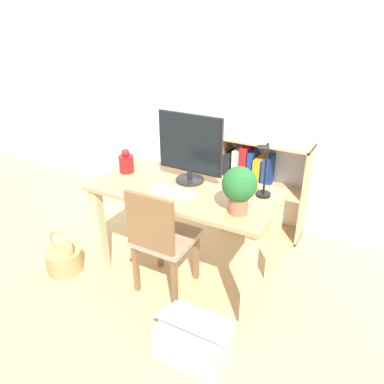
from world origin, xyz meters
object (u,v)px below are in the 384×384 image
at_px(chair, 161,237).
at_px(storage_box, 193,339).
at_px(vase, 126,162).
at_px(potted_plant, 239,187).
at_px(desk_lamp, 263,167).
at_px(basket, 64,259).
at_px(monitor, 190,146).
at_px(keyboard, 172,192).
at_px(bookshelf, 250,182).

bearing_deg(chair, storage_box, -34.16).
distance_m(vase, storage_box, 1.36).
bearing_deg(storage_box, potted_plant, 84.55).
bearing_deg(desk_lamp, vase, -177.00).
distance_m(chair, basket, 0.91).
height_order(monitor, desk_lamp, monitor).
relative_size(keyboard, bookshelf, 0.35).
height_order(vase, basket, vase).
distance_m(desk_lamp, storage_box, 1.14).
xyz_separation_m(chair, basket, (-0.81, -0.18, -0.36)).
distance_m(vase, potted_plant, 1.00).
relative_size(potted_plant, chair, 0.36).
height_order(vase, chair, vase).
relative_size(keyboard, vase, 1.67).
height_order(desk_lamp, chair, desk_lamp).
distance_m(keyboard, potted_plant, 0.52).
distance_m(bookshelf, basket, 1.72).
xyz_separation_m(vase, desk_lamp, (1.05, 0.06, 0.16)).
xyz_separation_m(potted_plant, basket, (-1.33, -0.27, -0.83)).
distance_m(desk_lamp, basket, 1.73).
bearing_deg(bookshelf, potted_plant, -74.82).
height_order(vase, desk_lamp, desk_lamp).
height_order(chair, bookshelf, bookshelf).
xyz_separation_m(bookshelf, storage_box, (0.24, -1.54, -0.34)).
bearing_deg(vase, desk_lamp, 3.00).
bearing_deg(vase, keyboard, -16.18).
distance_m(vase, chair, 0.66).
bearing_deg(potted_plant, chair, -169.68).
bearing_deg(vase, monitor, 9.72).
relative_size(vase, basket, 0.51).
bearing_deg(potted_plant, vase, 169.76).
bearing_deg(basket, keyboard, 20.28).
bearing_deg(storage_box, chair, 139.56).
bearing_deg(storage_box, vase, 144.32).
height_order(monitor, keyboard, monitor).
relative_size(vase, storage_box, 0.43).
bearing_deg(chair, desk_lamp, 35.53).
bearing_deg(chair, monitor, 90.40).
bearing_deg(vase, potted_plant, -10.24).
bearing_deg(keyboard, desk_lamp, 19.26).
height_order(vase, storage_box, vase).
relative_size(desk_lamp, potted_plant, 1.26).
xyz_separation_m(desk_lamp, chair, (-0.58, -0.33, -0.53)).
relative_size(monitor, bookshelf, 0.57).
bearing_deg(potted_plant, storage_box, -95.45).
bearing_deg(desk_lamp, monitor, 176.74).
relative_size(desk_lamp, chair, 0.45).
bearing_deg(potted_plant, bookshelf, 105.18).
bearing_deg(chair, basket, -161.39).
height_order(potted_plant, chair, potted_plant).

